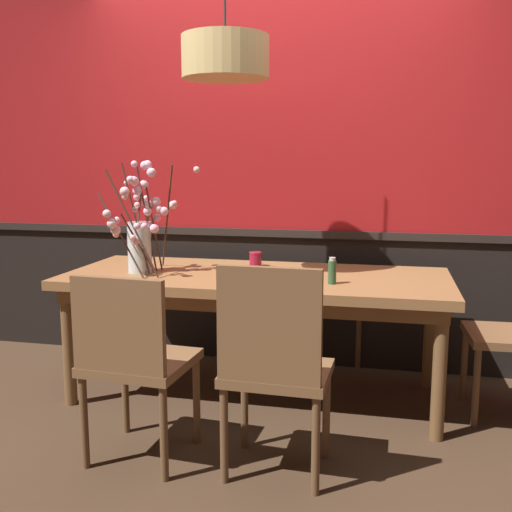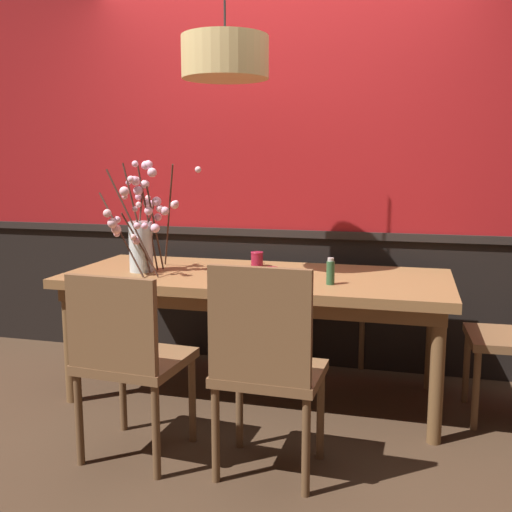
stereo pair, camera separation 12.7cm
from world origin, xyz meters
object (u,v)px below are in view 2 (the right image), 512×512
candle_holder_nearer_center (257,259)px  candle_holder_nearer_edge (272,274)px  chair_near_side_left (128,354)px  chair_far_side_right (337,285)px  condiment_bottle (330,272)px  pendant_lamp (225,58)px  chair_near_side_right (266,361)px  dining_table (256,288)px  vase_with_blossoms (142,233)px

candle_holder_nearer_center → candle_holder_nearer_edge: bearing=-64.8°
chair_near_side_left → candle_holder_nearer_edge: chair_near_side_left is taller
chair_far_side_right → condiment_bottle: chair_far_side_right is taller
chair_near_side_left → condiment_bottle: chair_near_side_left is taller
pendant_lamp → chair_near_side_right: bearing=-62.1°
condiment_bottle → candle_holder_nearer_edge: bearing=176.4°
dining_table → candle_holder_nearer_edge: 0.24m
chair_near_side_right → vase_with_blossoms: bearing=140.2°
candle_holder_nearer_center → condiment_bottle: 0.66m
chair_near_side_left → candle_holder_nearer_center: chair_near_side_left is taller
chair_near_side_right → chair_far_side_right: 1.74m
dining_table → pendant_lamp: (-0.15, -0.09, 1.27)m
candle_holder_nearer_center → chair_far_side_right: bearing=54.9°
candle_holder_nearer_center → candle_holder_nearer_edge: size_ratio=1.19×
candle_holder_nearer_center → candle_holder_nearer_edge: candle_holder_nearer_center is taller
chair_near_side_left → vase_with_blossoms: size_ratio=1.37×
chair_near_side_right → candle_holder_nearer_edge: bearing=101.3°
chair_near_side_right → chair_far_side_right: bearing=87.1°
chair_near_side_right → pendant_lamp: pendant_lamp is taller
chair_near_side_left → pendant_lamp: 1.64m
chair_near_side_left → chair_far_side_right: bearing=67.1°
condiment_bottle → candle_holder_nearer_center: bearing=140.4°
dining_table → chair_far_side_right: size_ratio=2.36×
chair_near_side_left → chair_near_side_right: size_ratio=0.93×
vase_with_blossoms → condiment_bottle: bearing=-3.6°
chair_near_side_left → candle_holder_nearer_center: 1.21m
dining_table → candle_holder_nearer_edge: candle_holder_nearer_edge is taller
dining_table → chair_near_side_right: 0.94m
chair_near_side_right → candle_holder_nearer_edge: 0.78m
vase_with_blossoms → candle_holder_nearer_edge: vase_with_blossoms is taller
chair_far_side_right → candle_holder_nearer_center: bearing=-125.1°
candle_holder_nearer_edge → condiment_bottle: bearing=-3.6°
chair_far_side_right → vase_with_blossoms: size_ratio=1.43×
chair_near_side_left → candle_holder_nearer_edge: size_ratio=11.63×
candle_holder_nearer_center → vase_with_blossoms: bearing=-149.6°
chair_near_side_left → vase_with_blossoms: bearing=110.4°
chair_near_side_left → pendant_lamp: size_ratio=0.99×
dining_table → vase_with_blossoms: 0.74m
chair_far_side_right → dining_table: bearing=-113.5°
chair_far_side_right → vase_with_blossoms: bearing=-137.0°
chair_far_side_right → condiment_bottle: (0.09, -1.03, 0.28)m
vase_with_blossoms → condiment_bottle: 1.13m
candle_holder_nearer_center → pendant_lamp: bearing=-105.4°
chair_near_side_left → candle_holder_nearer_edge: 0.93m
chair_near_side_right → pendant_lamp: 1.66m
chair_near_side_left → candle_holder_nearer_center: size_ratio=9.78×
chair_near_side_left → chair_far_side_right: chair_far_side_right is taller
candle_holder_nearer_edge → chair_far_side_right: bearing=76.8°
dining_table → vase_with_blossoms: size_ratio=3.37×
candle_holder_nearer_center → pendant_lamp: size_ratio=0.10×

